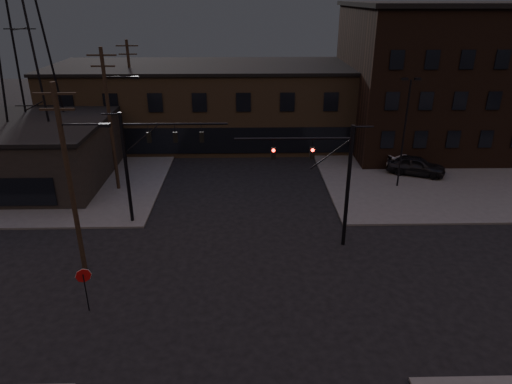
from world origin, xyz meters
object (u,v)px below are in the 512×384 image
traffic_signal_near (330,174)px  stop_sign (84,280)px  parked_car_lot_b (409,158)px  car_crossing (217,141)px  parked_car_lot_a (416,165)px  traffic_signal_far (144,156)px

traffic_signal_near → stop_sign: 15.17m
traffic_signal_near → parked_car_lot_b: size_ratio=1.58×
car_crossing → stop_sign: bearing=-87.3°
traffic_signal_near → parked_car_lot_a: traffic_signal_near is taller
stop_sign → parked_car_lot_a: stop_sign is taller
traffic_signal_far → parked_car_lot_a: 24.08m
traffic_signal_near → stop_sign: size_ratio=3.23×
parked_car_lot_a → car_crossing: size_ratio=1.12×
parked_car_lot_a → car_crossing: bearing=86.8°
traffic_signal_near → parked_car_lot_b: 18.05m
parked_car_lot_b → car_crossing: 19.54m
traffic_signal_near → car_crossing: 22.84m
stop_sign → parked_car_lot_b: (23.53, 20.84, -0.96)m
car_crossing → traffic_signal_near: bearing=-55.2°
car_crossing → traffic_signal_far: bearing=-89.1°
parked_car_lot_b → traffic_signal_near: bearing=126.3°
traffic_signal_near → traffic_signal_far: bearing=163.8°
traffic_signal_far → car_crossing: size_ratio=1.80×
stop_sign → parked_car_lot_a: (23.42, 18.59, -0.84)m
parked_car_lot_b → car_crossing: bearing=52.1°
traffic_signal_far → car_crossing: traffic_signal_far is taller
parked_car_lot_a → traffic_signal_near: bearing=162.7°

